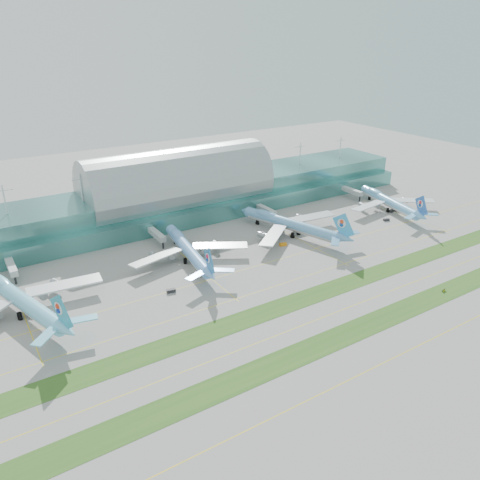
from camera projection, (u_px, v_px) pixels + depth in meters
ground at (306, 301)px, 206.45m from camera, size 700.00×700.00×0.00m
terminal at (179, 194)px, 300.52m from camera, size 340.00×69.10×36.00m
grass_strip_near at (352, 332)px, 184.75m from camera, size 420.00×12.00×0.08m
grass_strip_far at (304, 299)px, 207.98m from camera, size 420.00×12.00×0.08m
taxiline_a at (392, 359)px, 169.27m from camera, size 420.00×0.35×0.01m
taxiline_b at (328, 315)px, 195.61m from camera, size 420.00×0.35×0.01m
taxiline_c at (282, 284)px, 220.39m from camera, size 420.00×0.35×0.01m
taxiline_d at (256, 266)px, 237.43m from camera, size 420.00×0.35×0.01m
airliner_a at (20, 298)px, 195.20m from camera, size 67.54×78.30×22.05m
airliner_b at (187, 249)px, 242.39m from camera, size 63.47×72.61×20.01m
airliner_c at (290, 224)px, 273.21m from camera, size 66.57×77.13×21.70m
airliner_d at (389, 201)px, 312.38m from camera, size 61.59×71.04×19.79m
gse_b at (66, 322)px, 189.65m from camera, size 3.83×2.58×1.65m
gse_c at (171, 291)px, 213.02m from camera, size 4.26×2.50×1.59m
gse_d at (196, 276)px, 226.38m from camera, size 3.85×2.63×1.32m
gse_e at (283, 244)px, 260.48m from camera, size 4.29×2.69×1.51m
gse_f at (323, 234)px, 273.53m from camera, size 3.85×2.48×1.59m
gse_g at (386, 220)px, 295.62m from camera, size 4.20×2.66×1.37m
gse_h at (391, 211)px, 310.16m from camera, size 3.94×2.98×1.50m
taxiway_sign_east at (444, 290)px, 213.74m from camera, size 2.47×0.71×1.04m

